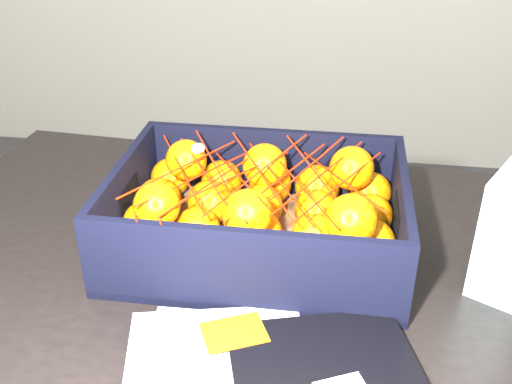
# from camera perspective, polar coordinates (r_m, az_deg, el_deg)

# --- Properties ---
(table) EXTENTS (1.25, 0.88, 0.75)m
(table) POSITION_cam_1_polar(r_m,az_deg,el_deg) (0.92, 1.78, -13.12)
(table) COLOR black
(table) RESTS_ON ground
(produce_crate) EXTENTS (0.42, 0.32, 0.13)m
(produce_crate) POSITION_cam_1_polar(r_m,az_deg,el_deg) (0.90, 0.28, -3.03)
(produce_crate) COLOR brown
(produce_crate) RESTS_ON table
(clementine_heap) EXTENTS (0.40, 0.30, 0.13)m
(clementine_heap) POSITION_cam_1_polar(r_m,az_deg,el_deg) (0.89, 0.34, -1.88)
(clementine_heap) COLOR orange
(clementine_heap) RESTS_ON produce_crate
(mesh_net) EXTENTS (0.35, 0.28, 0.09)m
(mesh_net) POSITION_cam_1_polar(r_m,az_deg,el_deg) (0.85, -0.17, 1.28)
(mesh_net) COLOR red
(mesh_net) RESTS_ON clementine_heap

